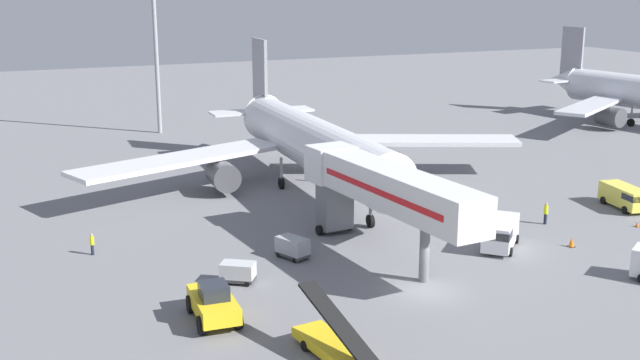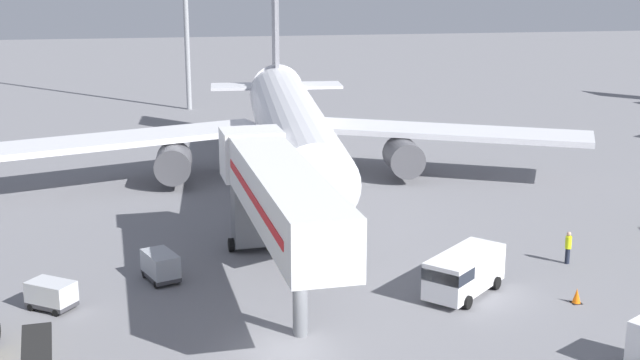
{
  "view_description": "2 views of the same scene",
  "coord_description": "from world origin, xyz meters",
  "px_view_note": "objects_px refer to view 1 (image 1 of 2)",
  "views": [
    {
      "loc": [
        -26.1,
        -41.32,
        19.82
      ],
      "look_at": [
        1.43,
        20.63,
        2.62
      ],
      "focal_mm": 44.15,
      "sensor_mm": 36.0,
      "label": 1
    },
    {
      "loc": [
        -4.18,
        -34.75,
        16.89
      ],
      "look_at": [
        3.81,
        15.49,
        3.62
      ],
      "focal_mm": 48.84,
      "sensor_mm": 36.0,
      "label": 2
    }
  ],
  "objects_px": {
    "airplane_at_gate": "(310,143)",
    "safety_cone_bravo": "(637,224)",
    "service_van_far_right": "(626,196)",
    "jet_bridge": "(380,187)",
    "baggage_cart_far_left": "(293,247)",
    "ground_crew_worker_midground": "(92,244)",
    "ground_crew_worker_foreground": "(546,213)",
    "pushback_tug": "(214,303)",
    "safety_cone_alpha": "(572,242)",
    "service_van_outer_right": "(500,233)",
    "belt_loader_truck": "(340,349)",
    "baggage_cart_outer_left": "(238,272)"
  },
  "relations": [
    {
      "from": "service_van_outer_right",
      "to": "ground_crew_worker_foreground",
      "type": "height_order",
      "value": "service_van_outer_right"
    },
    {
      "from": "service_van_far_right",
      "to": "safety_cone_bravo",
      "type": "bearing_deg",
      "value": -124.74
    },
    {
      "from": "baggage_cart_outer_left",
      "to": "safety_cone_bravo",
      "type": "xyz_separation_m",
      "value": [
        34.2,
        -1.57,
        -0.54
      ]
    },
    {
      "from": "service_van_outer_right",
      "to": "ground_crew_worker_foreground",
      "type": "relative_size",
      "value": 2.77
    },
    {
      "from": "service_van_far_right",
      "to": "safety_cone_bravo",
      "type": "relative_size",
      "value": 11.09
    },
    {
      "from": "safety_cone_alpha",
      "to": "safety_cone_bravo",
      "type": "bearing_deg",
      "value": 11.73
    },
    {
      "from": "ground_crew_worker_midground",
      "to": "baggage_cart_far_left",
      "type": "bearing_deg",
      "value": -26.6
    },
    {
      "from": "pushback_tug",
      "to": "belt_loader_truck",
      "type": "height_order",
      "value": "belt_loader_truck"
    },
    {
      "from": "belt_loader_truck",
      "to": "ground_crew_worker_midground",
      "type": "relative_size",
      "value": 4.53
    },
    {
      "from": "jet_bridge",
      "to": "ground_crew_worker_midground",
      "type": "xyz_separation_m",
      "value": [
        -19.31,
        8.96,
        -4.42
      ]
    },
    {
      "from": "ground_crew_worker_foreground",
      "to": "ground_crew_worker_midground",
      "type": "relative_size",
      "value": 1.13
    },
    {
      "from": "baggage_cart_far_left",
      "to": "belt_loader_truck",
      "type": "bearing_deg",
      "value": -103.27
    },
    {
      "from": "jet_bridge",
      "to": "baggage_cart_outer_left",
      "type": "height_order",
      "value": "jet_bridge"
    },
    {
      "from": "baggage_cart_far_left",
      "to": "safety_cone_alpha",
      "type": "distance_m",
      "value": 21.49
    },
    {
      "from": "belt_loader_truck",
      "to": "airplane_at_gate",
      "type": "bearing_deg",
      "value": 69.22
    },
    {
      "from": "belt_loader_truck",
      "to": "ground_crew_worker_midground",
      "type": "xyz_separation_m",
      "value": [
        -9.53,
        22.97,
        0.09
      ]
    },
    {
      "from": "safety_cone_alpha",
      "to": "jet_bridge",
      "type": "bearing_deg",
      "value": 164.23
    },
    {
      "from": "baggage_cart_far_left",
      "to": "ground_crew_worker_foreground",
      "type": "xyz_separation_m",
      "value": [
        22.51,
        -0.9,
        0.13
      ]
    },
    {
      "from": "pushback_tug",
      "to": "baggage_cart_far_left",
      "type": "height_order",
      "value": "pushback_tug"
    },
    {
      "from": "ground_crew_worker_foreground",
      "to": "safety_cone_alpha",
      "type": "relative_size",
      "value": 2.44
    },
    {
      "from": "baggage_cart_outer_left",
      "to": "safety_cone_bravo",
      "type": "relative_size",
      "value": 5.25
    },
    {
      "from": "airplane_at_gate",
      "to": "safety_cone_bravo",
      "type": "distance_m",
      "value": 30.52
    },
    {
      "from": "baggage_cart_far_left",
      "to": "ground_crew_worker_foreground",
      "type": "relative_size",
      "value": 1.47
    },
    {
      "from": "airplane_at_gate",
      "to": "belt_loader_truck",
      "type": "xyz_separation_m",
      "value": [
        -13.11,
        -34.56,
        -3.71
      ]
    },
    {
      "from": "service_van_outer_right",
      "to": "ground_crew_worker_midground",
      "type": "distance_m",
      "value": 30.69
    },
    {
      "from": "jet_bridge",
      "to": "baggage_cart_far_left",
      "type": "bearing_deg",
      "value": 159.15
    },
    {
      "from": "baggage_cart_outer_left",
      "to": "baggage_cart_far_left",
      "type": "relative_size",
      "value": 0.96
    },
    {
      "from": "belt_loader_truck",
      "to": "safety_cone_bravo",
      "type": "relative_size",
      "value": 14.95
    },
    {
      "from": "pushback_tug",
      "to": "safety_cone_alpha",
      "type": "height_order",
      "value": "pushback_tug"
    },
    {
      "from": "ground_crew_worker_midground",
      "to": "safety_cone_bravo",
      "type": "height_order",
      "value": "ground_crew_worker_midground"
    },
    {
      "from": "airplane_at_gate",
      "to": "safety_cone_alpha",
      "type": "xyz_separation_m",
      "value": [
        11.24,
        -24.66,
        -4.12
      ]
    },
    {
      "from": "ground_crew_worker_midground",
      "to": "safety_cone_alpha",
      "type": "relative_size",
      "value": 2.16
    },
    {
      "from": "ground_crew_worker_foreground",
      "to": "safety_cone_bravo",
      "type": "relative_size",
      "value": 3.73
    },
    {
      "from": "airplane_at_gate",
      "to": "baggage_cart_far_left",
      "type": "bearing_deg",
      "value": -116.9
    },
    {
      "from": "pushback_tug",
      "to": "safety_cone_bravo",
      "type": "bearing_deg",
      "value": 5.6
    },
    {
      "from": "baggage_cart_outer_left",
      "to": "service_van_outer_right",
      "type": "bearing_deg",
      "value": -3.94
    },
    {
      "from": "baggage_cart_outer_left",
      "to": "safety_cone_alpha",
      "type": "distance_m",
      "value": 25.94
    },
    {
      "from": "pushback_tug",
      "to": "belt_loader_truck",
      "type": "bearing_deg",
      "value": -59.98
    },
    {
      "from": "jet_bridge",
      "to": "safety_cone_alpha",
      "type": "distance_m",
      "value": 15.92
    },
    {
      "from": "airplane_at_gate",
      "to": "jet_bridge",
      "type": "xyz_separation_m",
      "value": [
        -3.34,
        -20.55,
        0.79
      ]
    },
    {
      "from": "pushback_tug",
      "to": "baggage_cart_outer_left",
      "type": "height_order",
      "value": "pushback_tug"
    },
    {
      "from": "safety_cone_alpha",
      "to": "safety_cone_bravo",
      "type": "xyz_separation_m",
      "value": [
        8.47,
        1.76,
        -0.13
      ]
    },
    {
      "from": "jet_bridge",
      "to": "safety_cone_alpha",
      "type": "relative_size",
      "value": 25.72
    },
    {
      "from": "service_van_outer_right",
      "to": "belt_loader_truck",
      "type": "bearing_deg",
      "value": -148.2
    },
    {
      "from": "safety_cone_alpha",
      "to": "ground_crew_worker_midground",
      "type": "bearing_deg",
      "value": 158.9
    },
    {
      "from": "ground_crew_worker_midground",
      "to": "safety_cone_bravo",
      "type": "distance_m",
      "value": 43.85
    },
    {
      "from": "airplane_at_gate",
      "to": "service_van_far_right",
      "type": "height_order",
      "value": "airplane_at_gate"
    },
    {
      "from": "jet_bridge",
      "to": "belt_loader_truck",
      "type": "distance_m",
      "value": 17.67
    },
    {
      "from": "pushback_tug",
      "to": "safety_cone_bravo",
      "type": "relative_size",
      "value": 10.32
    },
    {
      "from": "service_van_far_right",
      "to": "safety_cone_alpha",
      "type": "bearing_deg",
      "value": -151.48
    }
  ]
}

